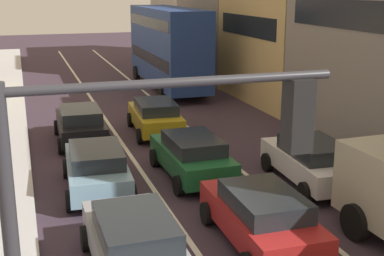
% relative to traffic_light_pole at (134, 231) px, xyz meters
% --- Properties ---
extents(lane_stripe_left, '(0.16, 60.00, 0.01)m').
position_rel_traffic_light_pole_xyz_m(lane_stripe_left, '(2.75, 19.65, -3.81)').
color(lane_stripe_left, silver).
rests_on(lane_stripe_left, ground).
extents(lane_stripe_right, '(0.16, 60.00, 0.01)m').
position_rel_traffic_light_pole_xyz_m(lane_stripe_right, '(6.15, 19.65, -3.81)').
color(lane_stripe_right, silver).
rests_on(lane_stripe_right, ground).
extents(building_row_right, '(7.20, 43.90, 12.63)m').
position_rel_traffic_light_pole_xyz_m(building_row_right, '(14.35, 21.82, 1.73)').
color(building_row_right, '#B2ADA3').
rests_on(building_row_right, ground).
extents(traffic_light_pole, '(3.58, 0.38, 5.50)m').
position_rel_traffic_light_pole_xyz_m(traffic_light_pole, '(0.00, 0.00, 0.00)').
color(traffic_light_pole, '#2D2D33').
rests_on(traffic_light_pole, ground).
extents(sedan_centre_lane_second, '(2.12, 4.33, 1.49)m').
position_rel_traffic_light_pole_xyz_m(sedan_centre_lane_second, '(4.41, 5.93, -3.02)').
color(sedan_centre_lane_second, '#A51E1E').
rests_on(sedan_centre_lane_second, ground).
extents(wagon_left_lane_second, '(2.07, 4.30, 1.49)m').
position_rel_traffic_light_pole_xyz_m(wagon_left_lane_second, '(1.09, 5.50, -3.02)').
color(wagon_left_lane_second, gray).
rests_on(wagon_left_lane_second, ground).
extents(hatchback_centre_lane_third, '(2.11, 4.32, 1.49)m').
position_rel_traffic_light_pole_xyz_m(hatchback_centre_lane_third, '(4.28, 11.13, -3.02)').
color(hatchback_centre_lane_third, '#19592D').
rests_on(hatchback_centre_lane_third, ground).
extents(sedan_left_lane_third, '(2.27, 4.40, 1.49)m').
position_rel_traffic_light_pole_xyz_m(sedan_left_lane_third, '(1.01, 10.87, -3.02)').
color(sedan_left_lane_third, '#759EB7').
rests_on(sedan_left_lane_third, ground).
extents(coupe_centre_lane_fourth, '(2.28, 4.40, 1.49)m').
position_rel_traffic_light_pole_xyz_m(coupe_centre_lane_fourth, '(4.47, 16.93, -3.02)').
color(coupe_centre_lane_fourth, '#B29319').
rests_on(coupe_centre_lane_fourth, ground).
extents(sedan_left_lane_fourth, '(2.14, 4.34, 1.49)m').
position_rel_traffic_light_pole_xyz_m(sedan_left_lane_fourth, '(1.17, 16.57, -3.02)').
color(sedan_left_lane_fourth, black).
rests_on(sedan_left_lane_fourth, ground).
extents(sedan_right_lane_behind_truck, '(2.24, 4.39, 1.49)m').
position_rel_traffic_light_pole_xyz_m(sedan_right_lane_behind_truck, '(7.85, 9.36, -3.02)').
color(sedan_right_lane_behind_truck, silver).
rests_on(sedan_right_lane_behind_truck, ground).
extents(bus_mid_queue_primary, '(2.85, 10.52, 5.06)m').
position_rel_traffic_light_pole_xyz_m(bus_mid_queue_primary, '(7.81, 26.84, -0.99)').
color(bus_mid_queue_primary, navy).
rests_on(bus_mid_queue_primary, ground).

